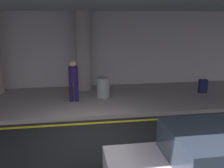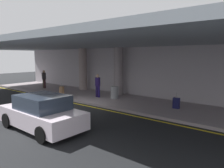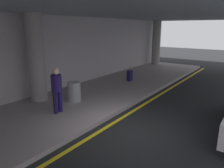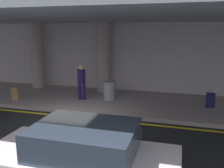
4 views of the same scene
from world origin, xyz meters
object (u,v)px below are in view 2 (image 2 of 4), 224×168
at_px(support_column_left_mid, 118,71).
at_px(traveler_with_luggage, 98,84).
at_px(trash_bin_steel, 115,92).
at_px(car_white, 42,113).
at_px(suitcase_upright_secondary, 62,90).
at_px(person_waiting_for_ride, 44,78).
at_px(suitcase_upright_primary, 176,103).
at_px(support_column_far_left, 83,69).

height_order(support_column_left_mid, traveler_with_luggage, support_column_left_mid).
bearing_deg(trash_bin_steel, car_white, -78.35).
height_order(support_column_left_mid, suitcase_upright_secondary, support_column_left_mid).
distance_m(person_waiting_for_ride, suitcase_upright_primary, 12.81).
bearing_deg(support_column_left_mid, trash_bin_steel, -61.81).
distance_m(support_column_left_mid, car_white, 8.41).
distance_m(support_column_far_left, support_column_left_mid, 4.00).
xyz_separation_m(traveler_with_luggage, suitcase_upright_primary, (5.81, 0.38, -0.65)).
xyz_separation_m(suitcase_upright_primary, suitcase_upright_secondary, (-8.80, -1.34, 0.00)).
height_order(traveler_with_luggage, trash_bin_steel, traveler_with_luggage).
bearing_deg(support_column_left_mid, suitcase_upright_primary, -14.91).
xyz_separation_m(traveler_with_luggage, trash_bin_steel, (1.25, 0.41, -0.54)).
relative_size(support_column_far_left, suitcase_upright_primary, 4.06).
bearing_deg(trash_bin_steel, suitcase_upright_secondary, -162.13).
relative_size(support_column_far_left, person_waiting_for_ride, 2.17).
xyz_separation_m(support_column_left_mid, traveler_with_luggage, (-0.51, -1.79, -0.86)).
bearing_deg(suitcase_upright_primary, car_white, -99.65).
bearing_deg(suitcase_upright_secondary, traveler_with_luggage, 7.98).
distance_m(traveler_with_luggage, suitcase_upright_primary, 5.86).
bearing_deg(trash_bin_steel, support_column_left_mid, 118.19).
bearing_deg(car_white, support_column_far_left, -49.76).
xyz_separation_m(support_column_far_left, suitcase_upright_primary, (9.30, -1.41, -1.51)).
xyz_separation_m(support_column_far_left, traveler_with_luggage, (3.49, -1.79, -0.86)).
bearing_deg(suitcase_upright_secondary, car_white, -53.10).
bearing_deg(suitcase_upright_primary, support_column_far_left, -172.58).
bearing_deg(support_column_left_mid, support_column_far_left, 180.00).
relative_size(car_white, traveler_with_luggage, 2.44).
xyz_separation_m(suitcase_upright_secondary, trash_bin_steel, (4.24, 1.37, 0.11)).
xyz_separation_m(person_waiting_for_ride, suitcase_upright_primary, (12.79, 0.31, -0.65)).
xyz_separation_m(person_waiting_for_ride, trash_bin_steel, (8.22, 0.34, -0.54)).
relative_size(suitcase_upright_primary, suitcase_upright_secondary, 1.00).
relative_size(support_column_left_mid, trash_bin_steel, 4.29).
bearing_deg(suitcase_upright_secondary, support_column_far_left, 90.65).
xyz_separation_m(car_white, suitcase_upright_secondary, (-5.61, 5.29, -0.25)).
distance_m(car_white, suitcase_upright_secondary, 7.72).
height_order(car_white, suitcase_upright_primary, car_white).
bearing_deg(traveler_with_luggage, suitcase_upright_secondary, 45.40).
height_order(person_waiting_for_ride, trash_bin_steel, person_waiting_for_ride).
relative_size(car_white, person_waiting_for_ride, 2.44).
bearing_deg(person_waiting_for_ride, car_white, -133.94).
distance_m(traveler_with_luggage, person_waiting_for_ride, 6.98).
distance_m(support_column_left_mid, trash_bin_steel, 2.10).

